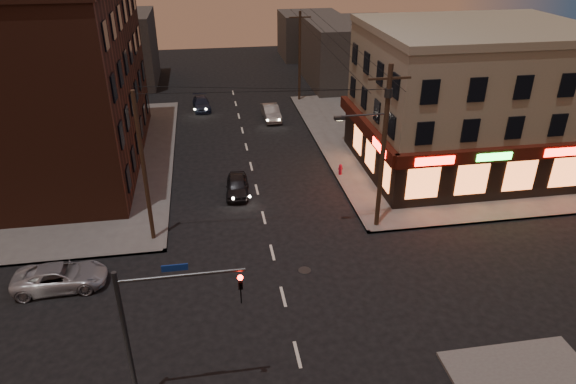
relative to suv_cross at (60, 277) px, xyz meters
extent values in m
plane|color=black|center=(11.19, -2.67, -0.64)|extent=(120.00, 120.00, 0.00)
cube|color=#514F4C|center=(29.19, 16.33, -0.57)|extent=(24.00, 28.00, 0.15)
cube|color=#514F4C|center=(-6.81, 16.33, -0.57)|extent=(24.00, 28.00, 0.15)
cube|color=gray|center=(27.19, 10.83, 4.51)|extent=(15.00, 12.00, 10.00)
cube|color=gray|center=(27.19, 10.83, 9.76)|extent=(15.20, 12.20, 0.50)
cube|color=black|center=(27.19, 4.88, 1.21)|extent=(15.12, 0.25, 3.40)
cube|color=black|center=(19.74, 10.83, 1.21)|extent=(0.25, 12.12, 3.40)
cube|color=#3A1009|center=(27.19, 4.58, 3.01)|extent=(15.60, 0.50, 0.90)
cube|color=#3A1009|center=(19.44, 10.83, 3.01)|extent=(0.50, 12.60, 0.90)
cube|color=#FF140C|center=(21.89, 4.31, 3.01)|extent=(2.60, 0.06, 0.55)
cube|color=#FF140C|center=(30.69, 4.31, 3.01)|extent=(2.60, 0.06, 0.55)
cube|color=#26FF3F|center=(25.89, 4.31, 3.01)|extent=(2.40, 0.06, 0.50)
cube|color=#FF140C|center=(19.17, 7.03, 3.01)|extent=(0.06, 2.60, 0.55)
cube|color=orange|center=(26.59, 4.73, 1.31)|extent=(12.40, 0.08, 2.20)
cube|color=orange|center=(19.59, 9.83, 1.31)|extent=(0.08, 8.40, 2.20)
cube|color=#452116|center=(-3.31, 16.33, 6.01)|extent=(12.00, 20.00, 13.00)
cube|color=#3F3D3A|center=(25.19, 35.33, 2.86)|extent=(10.00, 12.00, 7.00)
cube|color=#3F3D3A|center=(-1.81, 39.33, 3.36)|extent=(9.00, 10.00, 8.00)
cube|color=#3F3D3A|center=(23.19, 49.33, 2.36)|extent=(8.00, 8.00, 6.00)
cylinder|color=#382619|center=(17.99, 3.13, 4.51)|extent=(0.28, 0.28, 10.00)
cube|color=#382619|center=(17.99, 3.13, 8.71)|extent=(2.40, 0.12, 0.12)
cylinder|color=#333538|center=(17.99, 3.13, 7.91)|extent=(0.44, 0.44, 0.50)
cylinder|color=#333538|center=(16.69, 3.13, 6.71)|extent=(2.60, 0.10, 0.10)
cube|color=#333538|center=(15.29, 3.13, 6.61)|extent=(0.60, 0.25, 0.18)
cube|color=#FFD88C|center=(15.29, 3.13, 6.51)|extent=(0.35, 0.15, 0.04)
cylinder|color=#382619|center=(17.99, 29.33, 4.01)|extent=(0.26, 0.26, 9.00)
cylinder|color=#382619|center=(4.39, 3.83, 4.01)|extent=(0.24, 0.24, 9.00)
cylinder|color=#333538|center=(4.59, -8.27, 2.56)|extent=(0.18, 0.18, 6.40)
cylinder|color=#333538|center=(6.79, -8.27, 5.36)|extent=(4.40, 0.12, 0.12)
imported|color=black|center=(8.79, -8.27, 4.86)|extent=(0.16, 0.20, 1.00)
sphere|color=#FF0C05|center=(8.79, -8.39, 5.11)|extent=(0.20, 0.20, 0.20)
cube|color=navy|center=(6.59, -8.27, 5.71)|extent=(0.90, 0.05, 0.25)
imported|color=#9C9DA5|center=(0.00, 0.00, 0.00)|extent=(4.67, 2.24, 1.28)
imported|color=black|center=(9.78, 8.91, -0.01)|extent=(1.81, 3.84, 1.27)
imported|color=slate|center=(14.21, 23.90, 0.04)|extent=(1.59, 4.22, 1.37)
imported|color=#191F32|center=(7.64, 28.09, -0.06)|extent=(1.94, 4.15, 1.17)
cylinder|color=maroon|center=(17.59, 10.51, -0.16)|extent=(0.26, 0.26, 0.66)
sphere|color=maroon|center=(17.59, 10.51, 0.20)|extent=(0.26, 0.26, 0.26)
cylinder|color=maroon|center=(17.59, 10.51, -0.03)|extent=(0.36, 0.16, 0.13)
cylinder|color=maroon|center=(17.59, 10.51, -0.03)|extent=(0.16, 0.36, 0.13)
camera|label=1|loc=(8.05, -22.99, 16.07)|focal=32.00mm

